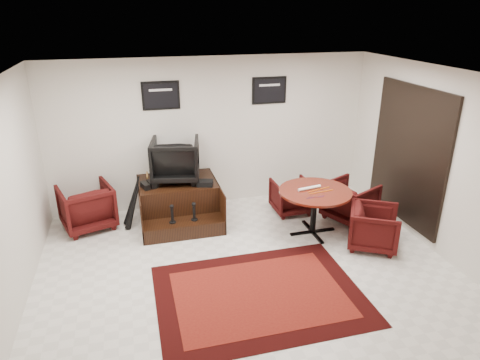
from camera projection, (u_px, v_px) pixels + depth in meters
name	position (u px, v px, depth m)	size (l,w,h in m)	color
ground	(248.00, 270.00, 6.27)	(6.00, 6.00, 0.00)	silver
room_shell	(275.00, 150.00, 5.81)	(6.02, 5.02, 2.81)	silver
area_rug	(259.00, 294.00, 5.73)	(2.72, 2.04, 0.01)	black
shine_podium	(179.00, 202.00, 7.68)	(1.38, 1.42, 0.71)	black
shine_chair	(175.00, 158.00, 7.51)	(0.81, 0.76, 0.84)	black
shoes_pair	(148.00, 185.00, 7.32)	(0.29, 0.31, 0.10)	black
polish_kit	(205.00, 183.00, 7.40)	(0.27, 0.19, 0.09)	black
umbrella_black	(133.00, 207.00, 7.31)	(0.30, 0.11, 0.81)	black
umbrella_hooked	(133.00, 200.00, 7.45)	(0.35, 0.13, 0.93)	black
armchair_side	(86.00, 205.00, 7.36)	(0.83, 0.78, 0.85)	black
meeting_table	(315.00, 196.00, 7.06)	(1.20, 1.20, 0.78)	#421309
table_chair_back	(291.00, 195.00, 7.96)	(0.66, 0.62, 0.68)	black
table_chair_window	(350.00, 199.00, 7.65)	(0.77, 0.72, 0.79)	black
table_chair_corner	(374.00, 226.00, 6.76)	(0.73, 0.68, 0.75)	black
paper_roll	(309.00, 188.00, 7.07)	(0.05, 0.05, 0.42)	white
table_clutter	(319.00, 192.00, 6.97)	(0.57, 0.37, 0.01)	orange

